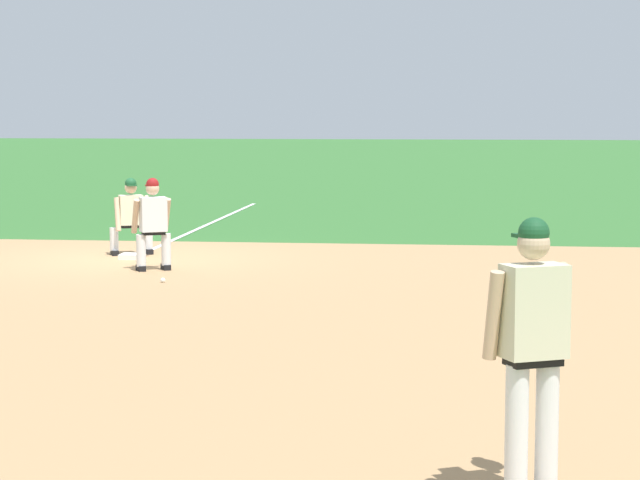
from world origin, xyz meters
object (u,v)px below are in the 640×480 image
object	(u,v)px
first_base_bag	(132,256)
baseball	(163,280)
pitcher	(532,341)
baserunner	(153,220)
first_baseman	(133,213)

from	to	relation	value
first_base_bag	baseball	bearing A→B (deg)	-156.06
baseball	pitcher	size ratio (longest dim) A/B	0.04
baseball	pitcher	xyz separation A→B (m)	(-9.66, -4.83, 1.02)
first_base_bag	baserunner	xyz separation A→B (m)	(-1.43, -0.74, 0.75)
first_base_bag	pitcher	bearing A→B (deg)	-153.99
baseball	baserunner	world-z (taller)	baserunner
first_base_bag	first_baseman	size ratio (longest dim) A/B	0.28
pitcher	baserunner	distance (m)	12.19
baseball	baserunner	xyz separation A→B (m)	(1.31, 0.47, 0.76)
first_base_bag	pitcher	world-z (taller)	pitcher
baseball	baserunner	bearing A→B (deg)	19.85
pitcher	first_baseman	distance (m)	14.37
first_base_bag	baserunner	world-z (taller)	baserunner
first_base_bag	pitcher	xyz separation A→B (m)	(-12.40, -6.05, 1.01)
baseball	first_baseman	world-z (taller)	first_baseman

